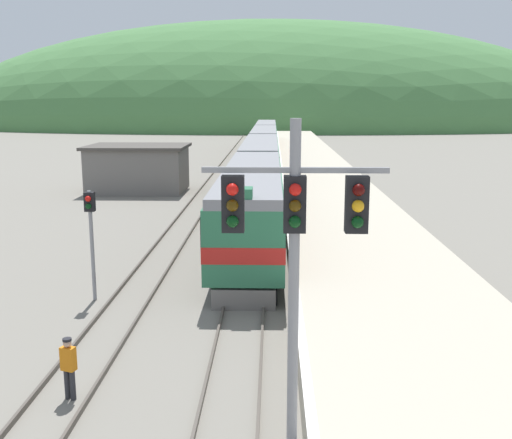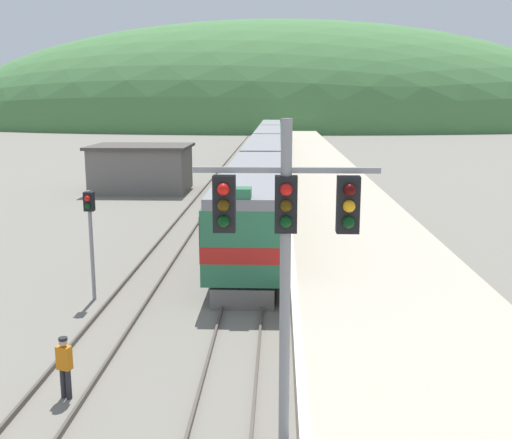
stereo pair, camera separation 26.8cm
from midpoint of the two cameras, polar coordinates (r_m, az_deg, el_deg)
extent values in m
cube|color=#4C443D|center=(73.93, 0.76, 5.68)|extent=(0.08, 180.00, 0.16)
cube|color=#4C443D|center=(73.91, 1.87, 5.67)|extent=(0.08, 180.00, 0.16)
cube|color=#4C443D|center=(74.16, -2.59, 5.69)|extent=(0.08, 180.00, 0.16)
cube|color=#4C443D|center=(74.06, -1.48, 5.69)|extent=(0.08, 180.00, 0.16)
cube|color=#B2A893|center=(54.14, 6.54, 3.96)|extent=(7.03, 140.00, 1.02)
cube|color=silver|center=(53.93, 2.95, 4.54)|extent=(0.24, 140.00, 0.01)
ellipsoid|color=#477A42|center=(166.32, 1.84, 8.84)|extent=(179.89, 80.95, 55.91)
cube|color=slate|center=(50.20, -10.67, 4.70)|extent=(7.54, 5.69, 3.54)
cube|color=#47423D|center=(50.02, -10.75, 6.85)|extent=(8.04, 6.19, 0.24)
cube|color=black|center=(30.83, 0.00, -1.80)|extent=(2.44, 18.03, 0.85)
cube|color=#286B47|center=(30.46, 0.00, 1.53)|extent=(2.98, 19.18, 2.79)
cube|color=red|center=(30.50, 0.00, 1.12)|extent=(3.01, 19.20, 0.61)
cube|color=black|center=(30.36, 0.00, 2.67)|extent=(3.01, 18.03, 0.84)
cube|color=slate|center=(30.23, 0.00, 4.51)|extent=(2.80, 19.18, 0.40)
cube|color=black|center=(22.05, -0.85, -0.67)|extent=(3.02, 2.20, 1.12)
cube|color=#286B47|center=(21.13, -0.96, 2.55)|extent=(0.64, 0.80, 0.36)
cube|color=slate|center=(21.82, -0.96, -7.56)|extent=(2.33, 0.40, 0.77)
cube|color=black|center=(50.82, 0.89, 3.45)|extent=(2.44, 18.48, 0.85)
cube|color=#286B47|center=(50.60, 0.90, 5.49)|extent=(2.98, 19.66, 2.79)
cube|color=red|center=(50.62, 0.90, 5.24)|extent=(3.01, 19.68, 0.61)
cube|color=black|center=(50.54, 0.90, 6.18)|extent=(3.01, 18.48, 0.84)
cube|color=slate|center=(50.46, 0.90, 7.29)|extent=(2.80, 19.66, 0.40)
cube|color=black|center=(71.23, 1.28, 5.74)|extent=(2.44, 18.48, 0.85)
cube|color=#286B47|center=(71.08, 1.29, 7.20)|extent=(2.98, 19.66, 2.79)
cube|color=red|center=(71.09, 1.29, 7.02)|extent=(3.01, 19.68, 0.61)
cube|color=black|center=(71.03, 1.29, 7.70)|extent=(3.01, 18.48, 0.84)
cube|color=slate|center=(70.98, 1.29, 8.49)|extent=(2.80, 19.66, 0.40)
cube|color=black|center=(91.72, 1.50, 7.01)|extent=(2.44, 18.48, 0.85)
cube|color=#286B47|center=(91.60, 1.50, 8.15)|extent=(2.98, 19.66, 2.79)
cube|color=red|center=(91.61, 1.50, 8.01)|extent=(3.01, 19.68, 0.61)
cube|color=black|center=(91.56, 1.51, 8.53)|extent=(3.01, 18.48, 0.84)
cube|color=slate|center=(91.52, 1.51, 9.14)|extent=(2.80, 19.66, 0.40)
cylinder|color=gray|center=(11.20, 3.46, -8.99)|extent=(0.20, 0.20, 7.15)
cube|color=gray|center=(10.57, 3.63, 4.72)|extent=(3.30, 0.10, 0.10)
cube|color=black|center=(10.69, -2.32, 1.51)|extent=(0.40, 0.28, 1.02)
sphere|color=red|center=(10.48, -2.40, 2.89)|extent=(0.22, 0.22, 0.22)
sphere|color=#412C05|center=(10.52, -2.39, 1.35)|extent=(0.22, 0.22, 0.22)
sphere|color=black|center=(10.58, -2.38, -0.18)|extent=(0.22, 0.22, 0.22)
cube|color=black|center=(10.66, 3.59, 1.47)|extent=(0.40, 0.28, 1.02)
sphere|color=red|center=(10.45, 3.63, 2.85)|extent=(0.22, 0.22, 0.22)
sphere|color=#412C05|center=(10.49, 3.61, 1.30)|extent=(0.22, 0.22, 0.22)
sphere|color=black|center=(10.55, 3.59, -0.23)|extent=(0.22, 0.22, 0.22)
cube|color=black|center=(10.75, 9.46, 1.41)|extent=(0.40, 0.28, 1.02)
sphere|color=#3C0504|center=(10.53, 9.63, 2.78)|extent=(0.22, 0.22, 0.22)
sphere|color=orange|center=(10.58, 9.58, 1.25)|extent=(0.22, 0.22, 0.22)
sphere|color=black|center=(10.63, 9.53, -0.27)|extent=(0.22, 0.22, 0.22)
cylinder|color=gray|center=(23.14, -15.07, -2.44)|extent=(0.14, 0.14, 4.18)
cube|color=black|center=(22.81, -15.29, 1.67)|extent=(0.36, 0.28, 0.71)
sphere|color=red|center=(22.62, -15.43, 1.94)|extent=(0.22, 0.22, 0.22)
sphere|color=black|center=(22.67, -15.40, 1.26)|extent=(0.22, 0.22, 0.22)
cylinder|color=#2D2D33|center=(16.46, -17.44, -14.63)|extent=(0.14, 0.14, 0.79)
cylinder|color=#2D2D33|center=(16.36, -16.95, -14.77)|extent=(0.14, 0.14, 0.79)
cube|color=orange|center=(16.12, -17.34, -12.46)|extent=(0.41, 0.33, 0.61)
sphere|color=tan|center=(15.96, -17.43, -11.11)|extent=(0.21, 0.21, 0.21)
cylinder|color=black|center=(15.93, -17.45, -10.79)|extent=(0.22, 0.22, 0.06)
camera|label=1|loc=(0.13, -89.70, 0.06)|focal=42.00mm
camera|label=2|loc=(0.13, 90.30, -0.06)|focal=42.00mm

